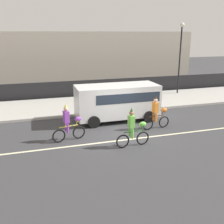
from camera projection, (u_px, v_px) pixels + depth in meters
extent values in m
plane|color=#38383A|center=(125.00, 136.00, 13.74)|extent=(80.00, 80.00, 0.00)
cube|color=beige|center=(128.00, 139.00, 13.28)|extent=(36.00, 0.14, 0.01)
cube|color=#ADAAA3|center=(96.00, 104.00, 19.67)|extent=(60.00, 5.00, 0.15)
cube|color=black|center=(88.00, 88.00, 22.15)|extent=(40.00, 0.08, 1.40)
cube|color=#B2A899|center=(59.00, 57.00, 29.08)|extent=(28.00, 8.00, 5.33)
torus|color=black|center=(79.00, 132.00, 13.33)|extent=(0.67, 0.20, 0.67)
torus|color=black|center=(59.00, 136.00, 12.85)|extent=(0.67, 0.20, 0.67)
cylinder|color=#E5D84C|center=(69.00, 126.00, 12.97)|extent=(0.96, 0.24, 0.05)
cylinder|color=#E5D84C|center=(66.00, 125.00, 12.88)|extent=(0.04, 0.04, 0.18)
cylinder|color=#E5D84C|center=(77.00, 123.00, 13.13)|extent=(0.04, 0.04, 0.23)
cylinder|color=#E5D84C|center=(76.00, 121.00, 13.10)|extent=(0.13, 0.50, 0.03)
ellipsoid|color=purple|center=(78.00, 119.00, 13.12)|extent=(0.39, 0.27, 0.24)
cube|color=purple|center=(66.00, 117.00, 12.78)|extent=(0.30, 0.36, 0.56)
sphere|color=beige|center=(66.00, 109.00, 12.67)|extent=(0.22, 0.22, 0.22)
cone|color=#E5D84C|center=(66.00, 105.00, 12.61)|extent=(0.14, 0.14, 0.16)
cylinder|color=purple|center=(68.00, 128.00, 12.82)|extent=(0.11, 0.11, 0.48)
cylinder|color=purple|center=(66.00, 127.00, 13.06)|extent=(0.11, 0.11, 0.48)
torus|color=black|center=(143.00, 138.00, 12.59)|extent=(0.67, 0.13, 0.67)
torus|color=black|center=(123.00, 141.00, 12.22)|extent=(0.67, 0.13, 0.67)
cylinder|color=#266626|center=(133.00, 131.00, 12.29)|extent=(0.97, 0.13, 0.05)
cylinder|color=#266626|center=(130.00, 130.00, 12.21)|extent=(0.04, 0.04, 0.18)
cylinder|color=#266626|center=(141.00, 128.00, 12.40)|extent=(0.04, 0.04, 0.23)
cylinder|color=#266626|center=(141.00, 126.00, 12.37)|extent=(0.07, 0.50, 0.03)
ellipsoid|color=#72CC4C|center=(143.00, 124.00, 12.38)|extent=(0.38, 0.23, 0.24)
cube|color=#72CC4C|center=(131.00, 121.00, 12.10)|extent=(0.27, 0.34, 0.56)
sphere|color=#9E7051|center=(132.00, 113.00, 11.99)|extent=(0.22, 0.22, 0.22)
cone|color=#266626|center=(132.00, 109.00, 11.94)|extent=(0.14, 0.14, 0.16)
cylinder|color=#72CC4C|center=(132.00, 134.00, 12.14)|extent=(0.11, 0.11, 0.48)
cylinder|color=#72CC4C|center=(130.00, 132.00, 12.39)|extent=(0.11, 0.11, 0.48)
torus|color=black|center=(164.00, 122.00, 14.90)|extent=(0.67, 0.15, 0.67)
torus|color=black|center=(148.00, 124.00, 14.50)|extent=(0.67, 0.15, 0.67)
cylinder|color=#4C2614|center=(156.00, 116.00, 14.58)|extent=(0.97, 0.17, 0.05)
cylinder|color=#4C2614|center=(154.00, 115.00, 14.50)|extent=(0.04, 0.04, 0.18)
cylinder|color=#4C2614|center=(163.00, 113.00, 14.71)|extent=(0.04, 0.04, 0.23)
cylinder|color=#4C2614|center=(163.00, 111.00, 14.68)|extent=(0.09, 0.50, 0.03)
ellipsoid|color=orange|center=(164.00, 110.00, 14.69)|extent=(0.38, 0.24, 0.24)
cube|color=orange|center=(155.00, 107.00, 14.39)|extent=(0.28, 0.35, 0.56)
sphere|color=beige|center=(156.00, 100.00, 14.28)|extent=(0.22, 0.22, 0.22)
cone|color=#4C2614|center=(156.00, 97.00, 14.23)|extent=(0.14, 0.14, 0.16)
cylinder|color=orange|center=(156.00, 118.00, 14.43)|extent=(0.11, 0.11, 0.48)
cylinder|color=orange|center=(153.00, 116.00, 14.68)|extent=(0.11, 0.11, 0.48)
cube|color=white|center=(117.00, 101.00, 15.98)|extent=(5.00, 2.00, 1.90)
cube|color=#283342|center=(123.00, 95.00, 15.99)|extent=(3.90, 2.02, 0.56)
cylinder|color=black|center=(149.00, 117.00, 15.79)|extent=(0.70, 0.22, 0.70)
cylinder|color=black|center=(136.00, 108.00, 17.62)|extent=(0.70, 0.22, 0.70)
cylinder|color=black|center=(94.00, 122.00, 14.85)|extent=(0.70, 0.22, 0.70)
cylinder|color=black|center=(87.00, 112.00, 16.68)|extent=(0.70, 0.22, 0.70)
cylinder|color=black|center=(180.00, 61.00, 22.18)|extent=(0.12, 0.12, 5.50)
sphere|color=#EAEACC|center=(182.00, 25.00, 21.33)|extent=(0.36, 0.36, 0.36)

